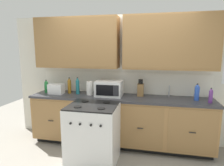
# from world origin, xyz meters

# --- Properties ---
(ground_plane) EXTENTS (8.13, 8.13, 0.00)m
(ground_plane) POSITION_xyz_m (0.00, 0.00, 0.00)
(ground_plane) COLOR gray
(wall_unit) EXTENTS (4.45, 0.40, 2.41)m
(wall_unit) POSITION_xyz_m (0.00, 0.50, 1.65)
(wall_unit) COLOR silver
(wall_unit) RESTS_ON ground_plane
(counter_run) EXTENTS (3.28, 0.64, 0.93)m
(counter_run) POSITION_xyz_m (0.00, 0.30, 0.48)
(counter_run) COLOR black
(counter_run) RESTS_ON ground_plane
(stove_range) EXTENTS (0.76, 0.68, 0.95)m
(stove_range) POSITION_xyz_m (-0.31, -0.33, 0.47)
(stove_range) COLOR white
(stove_range) RESTS_ON ground_plane
(microwave) EXTENTS (0.48, 0.37, 0.28)m
(microwave) POSITION_xyz_m (-0.20, 0.32, 1.07)
(microwave) COLOR white
(microwave) RESTS_ON counter_run
(toaster) EXTENTS (0.28, 0.18, 0.19)m
(toaster) POSITION_xyz_m (-1.23, 0.27, 1.03)
(toaster) COLOR white
(toaster) RESTS_ON counter_run
(knife_block) EXTENTS (0.11, 0.14, 0.31)m
(knife_block) POSITION_xyz_m (0.37, 0.44, 1.05)
(knife_block) COLOR olive
(knife_block) RESTS_ON counter_run
(sink_faucet) EXTENTS (0.02, 0.02, 0.20)m
(sink_faucet) POSITION_xyz_m (0.88, 0.51, 1.03)
(sink_faucet) COLOR #B2B5BA
(sink_faucet) RESTS_ON counter_run
(paper_towel_roll) EXTENTS (0.12, 0.12, 0.26)m
(paper_towel_roll) POSITION_xyz_m (-0.57, 0.31, 1.06)
(paper_towel_roll) COLOR white
(paper_towel_roll) RESTS_ON counter_run
(bottle_violet) EXTENTS (0.06, 0.06, 0.25)m
(bottle_violet) POSITION_xyz_m (1.49, 0.19, 1.05)
(bottle_violet) COLOR #663384
(bottle_violet) RESTS_ON counter_run
(bottle_blue) EXTENTS (0.08, 0.08, 0.28)m
(bottle_blue) POSITION_xyz_m (1.31, 0.32, 1.07)
(bottle_blue) COLOR blue
(bottle_blue) RESTS_ON counter_run
(bottle_green) EXTENTS (0.07, 0.07, 0.25)m
(bottle_green) POSITION_xyz_m (-1.48, 0.33, 1.06)
(bottle_green) COLOR #237A38
(bottle_green) RESTS_ON counter_run
(bottle_teal) EXTENTS (0.07, 0.07, 0.32)m
(bottle_teal) POSITION_xyz_m (-0.82, 0.34, 1.09)
(bottle_teal) COLOR #1E707A
(bottle_teal) RESTS_ON counter_run
(bottle_amber) EXTENTS (0.07, 0.07, 0.31)m
(bottle_amber) POSITION_xyz_m (-1.00, 0.36, 1.09)
(bottle_amber) COLOR #9E6619
(bottle_amber) RESTS_ON counter_run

